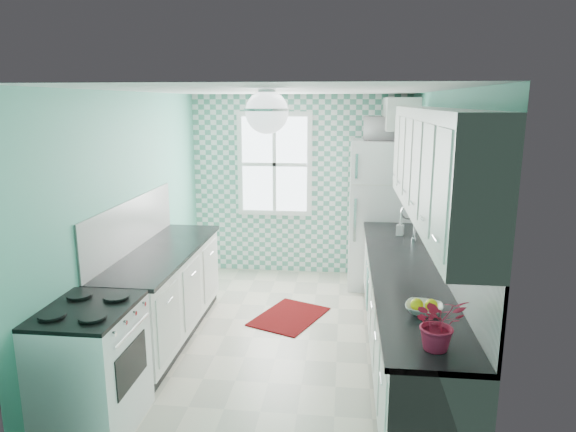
# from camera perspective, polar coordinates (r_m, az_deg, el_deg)

# --- Properties ---
(floor) EXTENTS (3.00, 4.40, 0.02)m
(floor) POSITION_cam_1_polar(r_m,az_deg,el_deg) (5.47, -0.83, -13.56)
(floor) COLOR beige
(floor) RESTS_ON ground
(ceiling) EXTENTS (3.00, 4.40, 0.02)m
(ceiling) POSITION_cam_1_polar(r_m,az_deg,el_deg) (4.91, -0.93, 13.87)
(ceiling) COLOR white
(ceiling) RESTS_ON wall_back
(wall_back) EXTENTS (3.00, 0.02, 2.50)m
(wall_back) POSITION_cam_1_polar(r_m,az_deg,el_deg) (7.20, 1.34, 3.40)
(wall_back) COLOR #5DBCA3
(wall_back) RESTS_ON floor
(wall_front) EXTENTS (3.00, 0.02, 2.50)m
(wall_front) POSITION_cam_1_polar(r_m,az_deg,el_deg) (2.96, -6.35, -10.36)
(wall_front) COLOR #5DBCA3
(wall_front) RESTS_ON floor
(wall_left) EXTENTS (0.02, 4.40, 2.50)m
(wall_left) POSITION_cam_1_polar(r_m,az_deg,el_deg) (5.44, -16.87, -0.17)
(wall_left) COLOR #5DBCA3
(wall_left) RESTS_ON floor
(wall_right) EXTENTS (0.02, 4.40, 2.50)m
(wall_right) POSITION_cam_1_polar(r_m,az_deg,el_deg) (5.08, 16.27, -1.01)
(wall_right) COLOR #5DBCA3
(wall_right) RESTS_ON floor
(accent_wall) EXTENTS (3.00, 0.01, 2.50)m
(accent_wall) POSITION_cam_1_polar(r_m,az_deg,el_deg) (7.18, 1.32, 3.37)
(accent_wall) COLOR #57A088
(accent_wall) RESTS_ON wall_back
(window) EXTENTS (1.04, 0.05, 1.44)m
(window) POSITION_cam_1_polar(r_m,az_deg,el_deg) (7.15, -1.50, 5.76)
(window) COLOR white
(window) RESTS_ON wall_back
(backsplash_right) EXTENTS (0.02, 3.60, 0.51)m
(backsplash_right) POSITION_cam_1_polar(r_m,az_deg,el_deg) (4.71, 16.77, -2.79)
(backsplash_right) COLOR white
(backsplash_right) RESTS_ON wall_right
(backsplash_left) EXTENTS (0.02, 2.15, 0.51)m
(backsplash_left) POSITION_cam_1_polar(r_m,az_deg,el_deg) (5.37, -16.93, -0.93)
(backsplash_left) COLOR white
(backsplash_left) RESTS_ON wall_left
(upper_cabinets_right) EXTENTS (0.33, 3.20, 0.90)m
(upper_cabinets_right) POSITION_cam_1_polar(r_m,az_deg,el_deg) (4.36, 15.83, 5.51)
(upper_cabinets_right) COLOR white
(upper_cabinets_right) RESTS_ON wall_right
(upper_cabinet_fridge) EXTENTS (0.40, 0.74, 0.40)m
(upper_cabinet_fridge) POSITION_cam_1_polar(r_m,az_deg,el_deg) (6.73, 12.38, 11.03)
(upper_cabinet_fridge) COLOR white
(upper_cabinet_fridge) RESTS_ON wall_right
(ceiling_light) EXTENTS (0.34, 0.34, 0.35)m
(ceiling_light) POSITION_cam_1_polar(r_m,az_deg,el_deg) (4.12, -2.36, 11.50)
(ceiling_light) COLOR silver
(ceiling_light) RESTS_ON ceiling
(base_cabinets_right) EXTENTS (0.60, 3.60, 0.90)m
(base_cabinets_right) POSITION_cam_1_polar(r_m,az_deg,el_deg) (4.91, 12.84, -11.15)
(base_cabinets_right) COLOR white
(base_cabinets_right) RESTS_ON floor
(countertop_right) EXTENTS (0.63, 3.60, 0.04)m
(countertop_right) POSITION_cam_1_polar(r_m,az_deg,el_deg) (4.74, 12.94, -5.94)
(countertop_right) COLOR black
(countertop_right) RESTS_ON base_cabinets_right
(base_cabinets_left) EXTENTS (0.60, 2.15, 0.90)m
(base_cabinets_left) POSITION_cam_1_polar(r_m,az_deg,el_deg) (5.49, -13.63, -8.60)
(base_cabinets_left) COLOR white
(base_cabinets_left) RESTS_ON floor
(countertop_left) EXTENTS (0.63, 2.15, 0.04)m
(countertop_left) POSITION_cam_1_polar(r_m,az_deg,el_deg) (5.33, -13.74, -3.90)
(countertop_left) COLOR black
(countertop_left) RESTS_ON base_cabinets_left
(fridge) EXTENTS (0.84, 0.83, 1.92)m
(fridge) POSITION_cam_1_polar(r_m,az_deg,el_deg) (6.84, 10.32, 0.26)
(fridge) COLOR silver
(fridge) RESTS_ON floor
(stove) EXTENTS (0.63, 0.79, 0.95)m
(stove) POSITION_cam_1_polar(r_m,az_deg,el_deg) (4.19, -21.02, -15.39)
(stove) COLOR white
(stove) RESTS_ON floor
(sink) EXTENTS (0.46, 0.38, 0.53)m
(sink) POSITION_cam_1_polar(r_m,az_deg,el_deg) (5.59, 12.14, -2.92)
(sink) COLOR silver
(sink) RESTS_ON countertop_right
(rug) EXTENTS (0.92, 1.06, 0.01)m
(rug) POSITION_cam_1_polar(r_m,az_deg,el_deg) (5.96, 0.14, -11.09)
(rug) COLOR #6D0C03
(rug) RESTS_ON floor
(dish_towel) EXTENTS (0.08, 0.26, 0.39)m
(dish_towel) POSITION_cam_1_polar(r_m,az_deg,el_deg) (5.50, 8.83, -8.01)
(dish_towel) COLOR #4AB094
(dish_towel) RESTS_ON base_cabinets_right
(fruit_bowl) EXTENTS (0.32, 0.32, 0.06)m
(fruit_bowl) POSITION_cam_1_polar(r_m,az_deg,el_deg) (3.80, 14.87, -9.94)
(fruit_bowl) COLOR silver
(fruit_bowl) RESTS_ON countertop_right
(potted_plant) EXTENTS (0.37, 0.35, 0.34)m
(potted_plant) POSITION_cam_1_polar(r_m,az_deg,el_deg) (3.26, 16.37, -11.32)
(potted_plant) COLOR #B02E23
(potted_plant) RESTS_ON countertop_right
(soap_bottle) EXTENTS (0.10, 0.10, 0.18)m
(soap_bottle) POSITION_cam_1_polar(r_m,az_deg,el_deg) (5.85, 12.35, -1.27)
(soap_bottle) COLOR #96A4B1
(soap_bottle) RESTS_ON countertop_right
(microwave) EXTENTS (0.53, 0.36, 0.29)m
(microwave) POSITION_cam_1_polar(r_m,az_deg,el_deg) (6.70, 10.69, 9.55)
(microwave) COLOR white
(microwave) RESTS_ON fridge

